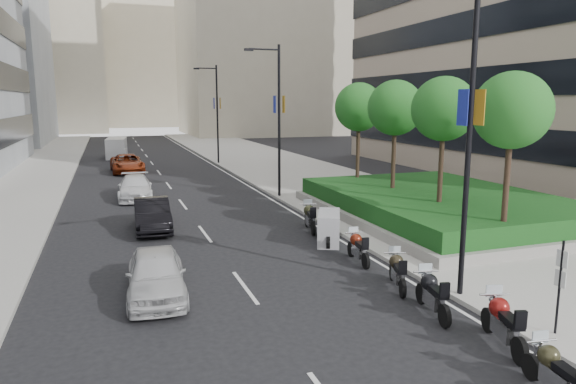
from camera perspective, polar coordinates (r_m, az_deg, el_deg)
name	(u,v)px	position (r m, az deg, el deg)	size (l,w,h in m)	color
ground	(343,333)	(13.48, 6.09, -15.36)	(160.00, 160.00, 0.00)	black
sidewalk_right	(287,169)	(43.76, -0.08, 2.56)	(10.00, 100.00, 0.15)	#9E9B93
sidewalk_left	(12,182)	(41.90, -28.33, 1.02)	(8.00, 100.00, 0.15)	#9E9B93
lane_edge	(226,173)	(42.34, -6.87, 2.14)	(0.12, 100.00, 0.01)	silver
lane_centre	(161,176)	(41.54, -13.89, 1.76)	(0.12, 100.00, 0.01)	silver
building_cream_right	(264,32)	(95.76, -2.73, 17.36)	(28.00, 24.00, 36.00)	#B7AD93
building_cream_left	(31,41)	(112.25, -26.66, 14.74)	(26.00, 24.00, 34.00)	#B7AD93
building_cream_centre	(135,45)	(131.83, -16.67, 15.38)	(30.00, 24.00, 38.00)	#B7AD93
planter	(439,212)	(26.52, 16.45, -2.17)	(10.00, 14.00, 0.40)	gray
hedge	(440,200)	(26.40, 16.51, -0.90)	(9.40, 13.40, 0.80)	#113E16
tree_0	(512,111)	(20.36, 23.62, 8.25)	(2.80, 2.80, 6.30)	#332319
tree_1	(444,109)	(23.46, 16.93, 8.77)	(2.80, 2.80, 6.30)	#332319
tree_2	(395,108)	(26.80, 11.83, 9.09)	(2.80, 2.80, 6.30)	#332319
tree_3	(359,107)	(30.30, 7.89, 9.29)	(2.80, 2.80, 6.30)	#332319
lamp_post_0	(465,127)	(15.26, 19.10, 6.86)	(2.34, 0.45, 9.00)	black
lamp_post_1	(277,114)	(30.47, -1.28, 8.71)	(2.34, 0.45, 9.00)	black
lamp_post_2	(216,109)	(47.91, -8.06, 9.09)	(2.34, 0.45, 9.00)	black
parking_sign	(560,282)	(14.18, 27.96, -8.87)	(0.06, 0.32, 2.50)	black
motorcycle_0	(555,373)	(11.85, 27.56, -17.37)	(0.67, 2.01, 1.00)	black
motorcycle_1	(503,322)	(13.53, 22.77, -13.22)	(0.92, 2.20, 1.13)	black
motorcycle_2	(432,294)	(14.80, 15.73, -10.87)	(0.75, 2.15, 1.08)	black
motorcycle_3	(397,271)	(16.52, 12.06, -8.60)	(0.89, 1.99, 1.03)	black
motorcycle_4	(358,248)	(18.83, 7.78, -6.15)	(0.68, 2.05, 1.02)	black
motorcycle_5	(329,228)	(21.14, 4.56, -4.02)	(1.68, 2.30, 1.29)	black
motorcycle_6	(310,217)	(23.17, 2.45, -2.84)	(0.79, 2.26, 1.14)	black
car_a	(156,274)	(15.90, -14.45, -8.82)	(1.68, 4.18, 1.43)	silver
car_b	(152,215)	(23.98, -14.86, -2.46)	(1.52, 4.35, 1.43)	black
car_c	(135,187)	(32.02, -16.62, 0.48)	(1.93, 4.74, 1.38)	silver
car_d	(127,163)	(44.18, -17.44, 3.04)	(2.47, 5.37, 1.49)	maroon
delivery_van	(117,149)	(56.03, -18.50, 4.58)	(2.25, 5.00, 2.04)	silver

